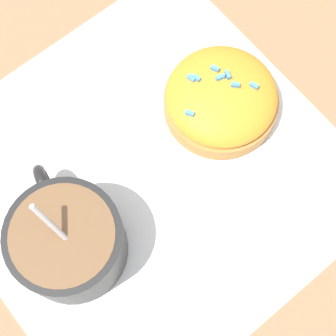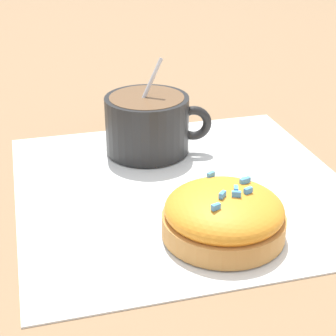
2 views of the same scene
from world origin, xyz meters
name	(u,v)px [view 1 (image 1 of 2)]	position (x,y,z in m)	size (l,w,h in m)	color
ground_plane	(147,174)	(0.00, 0.00, 0.00)	(3.00, 3.00, 0.00)	#93704C
paper_napkin	(147,174)	(0.00, 0.00, 0.00)	(0.31, 0.31, 0.00)	white
coffee_cup	(67,241)	(-0.09, -0.01, 0.04)	(0.09, 0.11, 0.10)	black
frosted_pastry	(221,99)	(0.09, 0.01, 0.02)	(0.10, 0.10, 0.04)	#C18442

